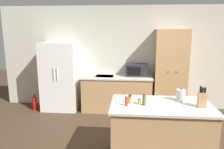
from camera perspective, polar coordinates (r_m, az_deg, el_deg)
The scene contains 13 objects.
wall_back at distance 5.65m, azimuth 7.25°, elevation 4.32°, with size 7.20×0.06×2.60m.
refrigerator at distance 5.66m, azimuth -13.40°, elevation -0.47°, with size 0.88×0.67×1.71m.
back_counter at distance 5.51m, azimuth 1.26°, elevation -4.91°, with size 1.74×0.66×0.88m.
pantry_cabinet at distance 5.50m, azimuth 14.98°, elevation 0.76°, with size 0.77×0.53×2.03m.
kitchen_island at distance 3.62m, azimuth 12.44°, elevation -14.34°, with size 1.54×0.89×0.91m.
microwave at distance 5.45m, azimuth 6.43°, elevation 1.21°, with size 0.53×0.38×0.30m.
knife_block at distance 3.46m, azimuth 22.43°, elevation -6.04°, with size 0.12×0.08×0.33m.
spice_bottle_tall_dark at distance 3.34m, azimuth 8.41°, elevation -6.58°, with size 0.06×0.06×0.18m.
spice_bottle_short_red at distance 3.29m, azimuth 3.80°, elevation -6.81°, with size 0.04×0.04×0.18m.
spice_bottle_amber_oil at distance 3.37m, azimuth 7.10°, elevation -7.07°, with size 0.04×0.04×0.09m.
spice_bottle_green_herb at distance 3.40m, azimuth 4.72°, elevation -6.48°, with size 0.06×0.06×0.13m.
kettle at distance 3.66m, azimuth 17.52°, elevation -5.22°, with size 0.15×0.15×0.21m.
fire_extinguisher at distance 5.94m, azimuth -19.54°, elevation -7.12°, with size 0.11×0.11×0.38m.
Camera 1 is at (-0.22, -3.26, 2.05)m, focal length 35.00 mm.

